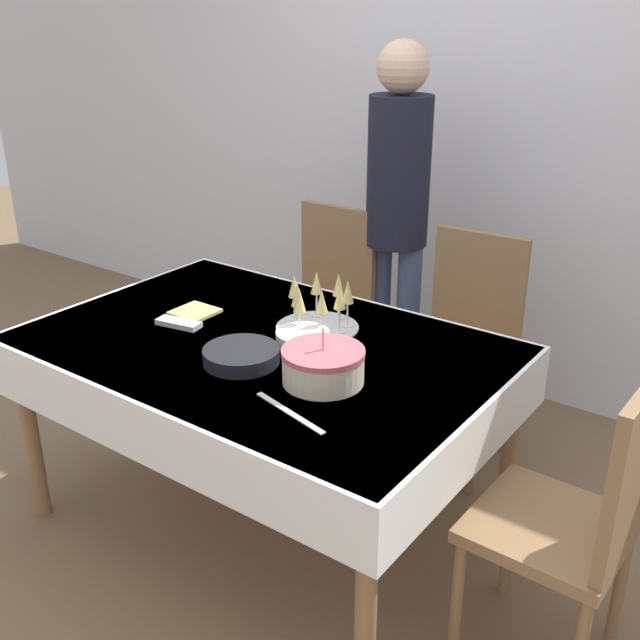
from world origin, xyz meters
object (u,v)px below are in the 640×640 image
person_standing (398,199)px  plate_stack_dessert (303,338)px  dining_chair_far_left (325,302)px  champagne_tray (319,303)px  dining_chair_far_right (465,339)px  birthday_cake (323,366)px  plate_stack_main (241,356)px  dining_chair_right_end (582,514)px

person_standing → plate_stack_dessert: bearing=-77.1°
dining_chair_far_left → champagne_tray: size_ratio=3.26×
dining_chair_far_left → person_standing: 0.59m
dining_chair_far_right → person_standing: bearing=156.9°
dining_chair_far_left → person_standing: bearing=37.6°
plate_stack_dessert → person_standing: bearing=102.9°
birthday_cake → champagne_tray: (-0.26, 0.33, 0.04)m
dining_chair_far_right → plate_stack_main: (-0.31, -1.03, 0.24)m
dining_chair_far_right → birthday_cake: size_ratio=3.79×
dining_chair_far_right → person_standing: person_standing is taller
birthday_cake → champagne_tray: size_ratio=0.86×
birthday_cake → dining_chair_far_left: bearing=125.6°
dining_chair_far_left → plate_stack_main: bearing=-68.4°
champagne_tray → plate_stack_main: champagne_tray is taller
plate_stack_dessert → person_standing: 1.06m
dining_chair_far_left → dining_chair_right_end: (1.50, -0.87, 0.00)m
dining_chair_far_right → dining_chair_right_end: same height
dining_chair_right_end → birthday_cake: bearing=-171.9°
champagne_tray → plate_stack_dessert: size_ratio=1.62×
plate_stack_dessert → dining_chair_far_right: bearing=73.8°
plate_stack_main → champagne_tray: bearing=84.6°
dining_chair_far_right → plate_stack_dessert: (-0.23, -0.81, 0.24)m
champagne_tray → plate_stack_dessert: bearing=-74.5°
dining_chair_far_right → dining_chair_far_left: bearing=180.0°
birthday_cake → champagne_tray: 0.42m
birthday_cake → plate_stack_dessert: size_ratio=1.40×
champagne_tray → dining_chair_far_left: bearing=124.3°
plate_stack_dessert → birthday_cake: bearing=-39.8°
plate_stack_main → plate_stack_dessert: same height
plate_stack_main → plate_stack_dessert: 0.24m
dining_chair_right_end → plate_stack_main: dining_chair_right_end is taller
plate_stack_dessert → person_standing: (-0.23, 1.00, 0.26)m
person_standing → dining_chair_far_right: bearing=-23.1°
dining_chair_far_right → birthday_cake: dining_chair_far_right is taller
birthday_cake → person_standing: person_standing is taller
dining_chair_far_left → dining_chair_far_right: same height
dining_chair_right_end → plate_stack_dessert: bearing=176.2°
champagne_tray → plate_stack_main: bearing=-95.4°
champagne_tray → person_standing: person_standing is taller
dining_chair_far_right → dining_chair_right_end: (0.78, -0.87, 0.00)m
champagne_tray → plate_stack_main: (-0.04, -0.38, -0.07)m
dining_chair_far_left → plate_stack_dessert: bearing=-58.8°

